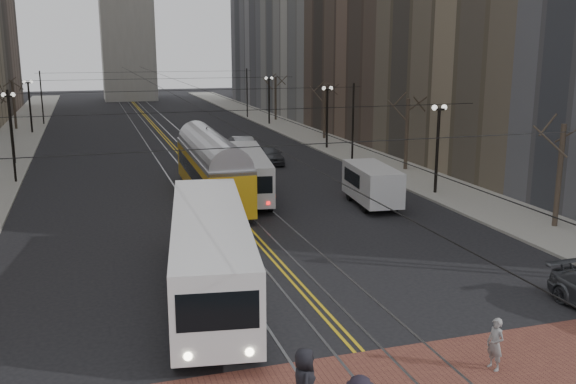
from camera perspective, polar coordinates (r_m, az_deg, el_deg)
ground at (r=21.99m, az=5.30°, el=-12.89°), size 260.00×260.00×0.00m
sidewalk_left at (r=64.32m, az=-23.70°, el=3.32°), size 5.00×140.00×0.15m
sidewalk_right at (r=67.86m, az=2.38°, el=4.84°), size 5.00×140.00×0.15m
streetcar_rails at (r=64.40m, az=-10.32°, el=4.15°), size 4.80×130.00×0.02m
centre_lines at (r=64.40m, az=-10.32°, el=4.15°), size 0.42×130.00×0.01m
lamp_posts at (r=48.08m, az=-7.96°, el=4.69°), size 27.60×57.20×5.60m
street_trees at (r=54.45m, az=-9.11°, el=5.60°), size 31.68×53.28×5.60m
trolley_wires at (r=53.93m, az=-9.08°, el=6.58°), size 25.96×120.00×6.60m
transit_bus at (r=24.90m, az=-6.92°, el=-5.68°), size 4.73×13.48×3.30m
streetcar at (r=40.82m, az=-6.81°, el=1.63°), size 2.90×14.02×3.29m
rear_bus at (r=41.45m, az=-3.71°, el=1.54°), size 4.00×11.07×2.83m
cargo_van at (r=39.18m, az=7.47°, el=0.52°), size 2.68×5.73×2.45m
sedan_grey at (r=53.11m, az=-1.65°, el=3.36°), size 2.04×4.58×1.53m
sedan_silver at (r=57.13m, az=-3.98°, el=4.07°), size 1.84×5.04×1.65m
pedestrian_a at (r=17.32m, az=1.45°, el=-16.68°), size 0.82×1.07×1.96m
pedestrian_b at (r=20.67m, az=17.95°, el=-12.73°), size 0.49×0.65×1.62m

